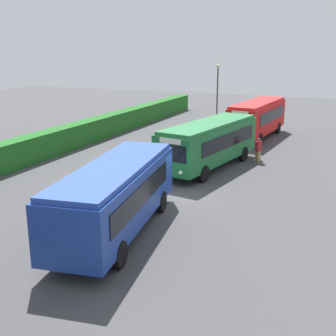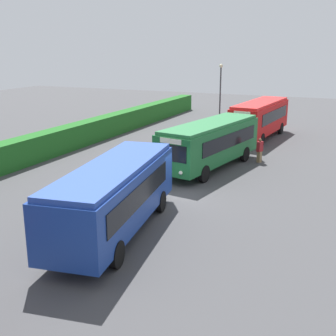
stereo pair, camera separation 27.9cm
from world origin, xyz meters
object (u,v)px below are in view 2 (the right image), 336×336
object	(u,v)px
bus_blue	(115,194)
bus_red	(260,117)
lamppost	(220,87)
person_right	(260,150)
bus_green	(210,142)
person_center	(189,146)

from	to	relation	value
bus_blue	bus_red	bearing A→B (deg)	-11.81
lamppost	person_right	bearing A→B (deg)	-152.23
bus_green	person_center	xyz separation A→B (m)	(1.69, 2.07, -0.79)
bus_green	person_right	size ratio (longest dim) A/B	5.82
bus_green	person_center	distance (m)	2.79
person_right	lamppost	bearing A→B (deg)	-40.37
bus_green	person_right	distance (m)	3.86
bus_blue	lamppost	distance (m)	27.60
bus_green	bus_red	size ratio (longest dim) A/B	1.02
person_right	person_center	bearing A→B (deg)	34.67
bus_blue	bus_green	distance (m)	11.19
bus_blue	person_center	size ratio (longest dim) A/B	5.28
lamppost	person_center	bearing A→B (deg)	-170.64
person_center	person_right	world-z (taller)	person_center
bus_blue	lamppost	size ratio (longest dim) A/B	1.60
bus_red	lamppost	bearing A→B (deg)	-130.69
bus_red	person_center	bearing A→B (deg)	-12.37
lamppost	bus_red	bearing A→B (deg)	-135.68
person_right	lamppost	world-z (taller)	lamppost
bus_green	person_right	bearing A→B (deg)	146.61
bus_green	person_center	world-z (taller)	bus_green
bus_blue	person_right	world-z (taller)	bus_blue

